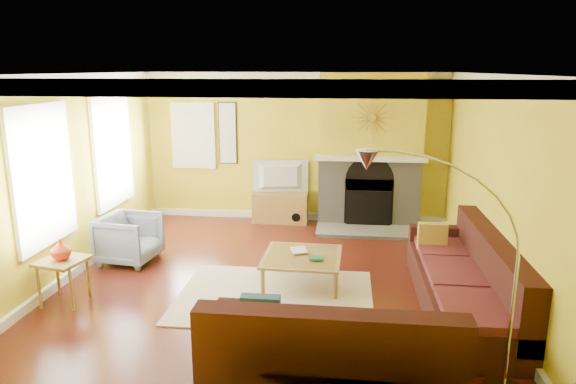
# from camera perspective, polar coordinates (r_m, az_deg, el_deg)

# --- Properties ---
(floor) EXTENTS (5.50, 6.00, 0.02)m
(floor) POSITION_cam_1_polar(r_m,az_deg,el_deg) (6.93, -1.74, -10.04)
(floor) COLOR #5D1F13
(floor) RESTS_ON ground
(ceiling) EXTENTS (5.50, 6.00, 0.02)m
(ceiling) POSITION_cam_1_polar(r_m,az_deg,el_deg) (6.35, -1.92, 13.08)
(ceiling) COLOR white
(ceiling) RESTS_ON ground
(wall_back) EXTENTS (5.50, 0.02, 2.70)m
(wall_back) POSITION_cam_1_polar(r_m,az_deg,el_deg) (9.44, 0.82, 4.96)
(wall_back) COLOR gold
(wall_back) RESTS_ON ground
(wall_front) EXTENTS (5.50, 0.02, 2.70)m
(wall_front) POSITION_cam_1_polar(r_m,az_deg,el_deg) (3.68, -8.70, -9.19)
(wall_front) COLOR gold
(wall_front) RESTS_ON ground
(wall_left) EXTENTS (0.02, 6.00, 2.70)m
(wall_left) POSITION_cam_1_polar(r_m,az_deg,el_deg) (7.42, -23.44, 1.45)
(wall_left) COLOR gold
(wall_left) RESTS_ON ground
(wall_right) EXTENTS (0.02, 6.00, 2.70)m
(wall_right) POSITION_cam_1_polar(r_m,az_deg,el_deg) (6.69, 22.26, 0.35)
(wall_right) COLOR gold
(wall_right) RESTS_ON ground
(baseboard) EXTENTS (5.50, 6.00, 0.12)m
(baseboard) POSITION_cam_1_polar(r_m,az_deg,el_deg) (6.90, -1.75, -9.51)
(baseboard) COLOR white
(baseboard) RESTS_ON floor
(crown_molding) EXTENTS (5.50, 6.00, 0.12)m
(crown_molding) POSITION_cam_1_polar(r_m,az_deg,el_deg) (6.35, -1.92, 12.45)
(crown_molding) COLOR white
(crown_molding) RESTS_ON ceiling
(window_left_near) EXTENTS (0.06, 1.22, 1.72)m
(window_left_near) POSITION_cam_1_polar(r_m,az_deg,el_deg) (8.51, -19.01, 4.29)
(window_left_near) COLOR white
(window_left_near) RESTS_ON wall_left
(window_left_far) EXTENTS (0.06, 1.22, 1.72)m
(window_left_far) POSITION_cam_1_polar(r_m,az_deg,el_deg) (6.87, -25.71, 1.61)
(window_left_far) COLOR white
(window_left_far) RESTS_ON wall_left
(window_back) EXTENTS (0.82, 0.06, 1.22)m
(window_back) POSITION_cam_1_polar(r_m,az_deg,el_deg) (9.74, -10.47, 6.19)
(window_back) COLOR white
(window_back) RESTS_ON wall_back
(wall_art) EXTENTS (0.34, 0.04, 1.14)m
(wall_art) POSITION_cam_1_polar(r_m,az_deg,el_deg) (9.57, -6.71, 6.50)
(wall_art) COLOR white
(wall_art) RESTS_ON wall_back
(fireplace) EXTENTS (1.80, 0.40, 2.70)m
(fireplace) POSITION_cam_1_polar(r_m,az_deg,el_deg) (9.20, 9.11, 4.56)
(fireplace) COLOR gray
(fireplace) RESTS_ON floor
(mantel) EXTENTS (1.92, 0.22, 0.08)m
(mantel) POSITION_cam_1_polar(r_m,az_deg,el_deg) (8.98, 9.15, 3.70)
(mantel) COLOR white
(mantel) RESTS_ON fireplace
(hearth) EXTENTS (1.80, 0.70, 0.06)m
(hearth) POSITION_cam_1_polar(r_m,az_deg,el_deg) (8.97, 8.94, -4.35)
(hearth) COLOR gray
(hearth) RESTS_ON floor
(sunburst) EXTENTS (0.70, 0.04, 0.70)m
(sunburst) POSITION_cam_1_polar(r_m,az_deg,el_deg) (8.90, 9.32, 8.15)
(sunburst) COLOR olive
(sunburst) RESTS_ON fireplace
(rug) EXTENTS (2.40, 1.80, 0.02)m
(rug) POSITION_cam_1_polar(r_m,az_deg,el_deg) (6.50, -1.46, -11.50)
(rug) COLOR beige
(rug) RESTS_ON floor
(sectional_sofa) EXTENTS (3.01, 3.59, 0.90)m
(sectional_sofa) POSITION_cam_1_polar(r_m,az_deg,el_deg) (5.86, 9.23, -9.87)
(sectional_sofa) COLOR #371511
(sectional_sofa) RESTS_ON floor
(coffee_table) EXTENTS (1.03, 1.03, 0.40)m
(coffee_table) POSITION_cam_1_polar(r_m,az_deg,el_deg) (6.81, 1.57, -8.56)
(coffee_table) COLOR white
(coffee_table) RESTS_ON floor
(media_console) EXTENTS (1.00, 0.45, 0.55)m
(media_console) POSITION_cam_1_polar(r_m,az_deg,el_deg) (9.46, -0.84, -1.67)
(media_console) COLOR olive
(media_console) RESTS_ON floor
(tv) EXTENTS (1.03, 0.28, 0.59)m
(tv) POSITION_cam_1_polar(r_m,az_deg,el_deg) (9.33, -0.85, 1.70)
(tv) COLOR black
(tv) RESTS_ON media_console
(subwoofer) EXTENTS (0.30, 0.30, 0.30)m
(subwoofer) POSITION_cam_1_polar(r_m,az_deg,el_deg) (9.39, 0.99, -2.58)
(subwoofer) COLOR white
(subwoofer) RESTS_ON floor
(armchair) EXTENTS (0.87, 0.85, 0.71)m
(armchair) POSITION_cam_1_polar(r_m,az_deg,el_deg) (7.84, -17.21, -4.95)
(armchair) COLOR gray
(armchair) RESTS_ON floor
(side_table) EXTENTS (0.59, 0.59, 0.55)m
(side_table) POSITION_cam_1_polar(r_m,az_deg,el_deg) (6.82, -23.62, -9.04)
(side_table) COLOR olive
(side_table) RESTS_ON floor
(vase) EXTENTS (0.28, 0.28, 0.25)m
(vase) POSITION_cam_1_polar(r_m,az_deg,el_deg) (6.68, -23.94, -5.86)
(vase) COLOR red
(vase) RESTS_ON side_table
(book) EXTENTS (0.27, 0.31, 0.03)m
(book) POSITION_cam_1_polar(r_m,az_deg,el_deg) (6.84, 0.39, -6.56)
(book) COLOR white
(book) RESTS_ON coffee_table
(arc_lamp) EXTENTS (1.35, 0.36, 2.12)m
(arc_lamp) POSITION_cam_1_polar(r_m,az_deg,el_deg) (4.54, 16.94, -9.12)
(arc_lamp) COLOR silver
(arc_lamp) RESTS_ON floor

